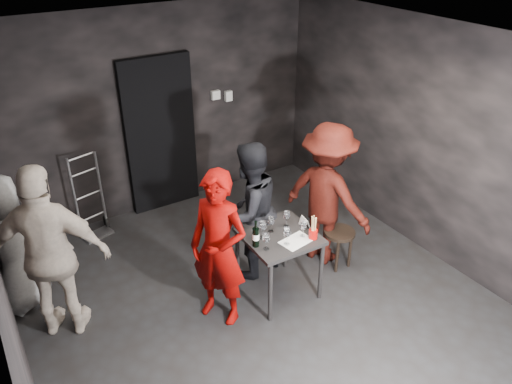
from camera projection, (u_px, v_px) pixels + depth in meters
floor at (259, 302)px, 5.33m from camera, size 4.50×5.00×0.02m
ceiling at (260, 46)px, 4.00m from camera, size 4.50×5.00×0.02m
wall_back at (156, 112)px, 6.50m from camera, size 4.50×0.04×2.70m
wall_front at (497, 376)px, 2.82m from camera, size 4.50×0.04×2.70m
wall_right at (425, 141)px, 5.71m from camera, size 0.04×5.00×2.70m
doorway at (160, 135)px, 6.61m from camera, size 0.95×0.10×2.10m
wallbox_upper at (215, 95)px, 6.81m from camera, size 0.12×0.06×0.12m
wallbox_lower at (228, 96)px, 6.93m from camera, size 0.10×0.06×0.14m
hand_truck at (93, 219)px, 6.38m from camera, size 0.37×0.32×1.10m
tasting_table at (279, 242)px, 5.16m from camera, size 0.72×0.72×0.75m
stool at (339, 238)px, 5.71m from camera, size 0.36×0.36×0.47m
server_red at (218, 242)px, 4.73m from camera, size 0.71×0.79×1.81m
woman_black at (249, 207)px, 5.39m from camera, size 0.90×0.62×1.70m
man_maroon at (328, 186)px, 5.57m from camera, size 0.92×1.36×1.93m
bystander_cream at (48, 238)px, 4.47m from camera, size 1.41×1.16×2.18m
bystander_grey at (10, 244)px, 4.95m from camera, size 0.83×0.80×1.53m
tasting_mat at (296, 241)px, 5.01m from camera, size 0.35×0.26×0.00m
wine_glass_a at (266, 241)px, 4.85m from camera, size 0.10×0.10×0.19m
wine_glass_b at (263, 229)px, 5.01m from camera, size 0.11×0.11×0.22m
wine_glass_c at (271, 224)px, 5.12m from camera, size 0.09×0.09×0.19m
wine_glass_d at (287, 235)px, 4.91m from camera, size 0.08×0.08×0.21m
wine_glass_e at (303, 228)px, 5.04m from camera, size 0.08×0.08×0.19m
wine_glass_f at (287, 218)px, 5.21m from camera, size 0.08×0.08×0.20m
wine_bottle at (256, 237)px, 4.89m from camera, size 0.07×0.07×0.29m
breadstick_cup at (313, 228)px, 5.00m from camera, size 0.09×0.09×0.28m
reserved_card at (303, 222)px, 5.22m from camera, size 0.10×0.15×0.10m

